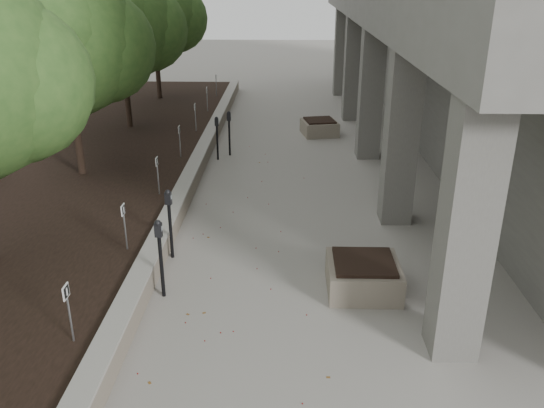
# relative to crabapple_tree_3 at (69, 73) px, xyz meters

# --- Properties ---
(ground) EXTENTS (90.00, 90.00, 0.00)m
(ground) POSITION_rel_crabapple_tree_3_xyz_m (4.80, -8.00, -3.12)
(ground) COLOR gray
(ground) RESTS_ON ground
(retaining_wall) EXTENTS (0.39, 26.00, 0.50)m
(retaining_wall) POSITION_rel_crabapple_tree_3_xyz_m (2.97, 1.00, -2.87)
(retaining_wall) COLOR gray
(retaining_wall) RESTS_ON ground
(planting_bed) EXTENTS (7.00, 26.00, 0.40)m
(planting_bed) POSITION_rel_crabapple_tree_3_xyz_m (-0.70, 1.00, -2.92)
(planting_bed) COLOR black
(planting_bed) RESTS_ON ground
(crabapple_tree_3) EXTENTS (4.60, 4.00, 5.44)m
(crabapple_tree_3) POSITION_rel_crabapple_tree_3_xyz_m (0.00, 0.00, 0.00)
(crabapple_tree_3) COLOR #2C501E
(crabapple_tree_3) RESTS_ON planting_bed
(crabapple_tree_4) EXTENTS (4.60, 4.00, 5.44)m
(crabapple_tree_4) POSITION_rel_crabapple_tree_3_xyz_m (0.00, 5.00, 0.00)
(crabapple_tree_4) COLOR #2C501E
(crabapple_tree_4) RESTS_ON planting_bed
(crabapple_tree_5) EXTENTS (4.60, 4.00, 5.44)m
(crabapple_tree_5) POSITION_rel_crabapple_tree_3_xyz_m (0.00, 10.00, 0.00)
(crabapple_tree_5) COLOR #2C501E
(crabapple_tree_5) RESTS_ON planting_bed
(parking_sign_2) EXTENTS (0.04, 0.22, 0.96)m
(parking_sign_2) POSITION_rel_crabapple_tree_3_xyz_m (2.45, -7.50, -2.24)
(parking_sign_2) COLOR black
(parking_sign_2) RESTS_ON planting_bed
(parking_sign_3) EXTENTS (0.04, 0.22, 0.96)m
(parking_sign_3) POSITION_rel_crabapple_tree_3_xyz_m (2.45, -4.50, -2.24)
(parking_sign_3) COLOR black
(parking_sign_3) RESTS_ON planting_bed
(parking_sign_4) EXTENTS (0.04, 0.22, 0.96)m
(parking_sign_4) POSITION_rel_crabapple_tree_3_xyz_m (2.45, -1.50, -2.24)
(parking_sign_4) COLOR black
(parking_sign_4) RESTS_ON planting_bed
(parking_sign_5) EXTENTS (0.04, 0.22, 0.96)m
(parking_sign_5) POSITION_rel_crabapple_tree_3_xyz_m (2.45, 1.50, -2.24)
(parking_sign_5) COLOR black
(parking_sign_5) RESTS_ON planting_bed
(parking_sign_6) EXTENTS (0.04, 0.22, 0.96)m
(parking_sign_6) POSITION_rel_crabapple_tree_3_xyz_m (2.45, 4.50, -2.24)
(parking_sign_6) COLOR black
(parking_sign_6) RESTS_ON planting_bed
(parking_sign_7) EXTENTS (0.04, 0.22, 0.96)m
(parking_sign_7) POSITION_rel_crabapple_tree_3_xyz_m (2.45, 7.50, -2.24)
(parking_sign_7) COLOR black
(parking_sign_7) RESTS_ON planting_bed
(parking_sign_8) EXTENTS (0.04, 0.22, 0.96)m
(parking_sign_8) POSITION_rel_crabapple_tree_3_xyz_m (2.45, 10.50, -2.24)
(parking_sign_8) COLOR black
(parking_sign_8) RESTS_ON planting_bed
(parking_meter_2) EXTENTS (0.15, 0.11, 1.53)m
(parking_meter_2) POSITION_rel_crabapple_tree_3_xyz_m (3.38, -5.58, -2.36)
(parking_meter_2) COLOR black
(parking_meter_2) RESTS_ON ground
(parking_meter_3) EXTENTS (0.16, 0.12, 1.51)m
(parking_meter_3) POSITION_rel_crabapple_tree_3_xyz_m (3.25, -4.07, -2.36)
(parking_meter_3) COLOR black
(parking_meter_3) RESTS_ON ground
(parking_meter_4) EXTENTS (0.15, 0.11, 1.45)m
(parking_meter_4) POSITION_rel_crabapple_tree_3_xyz_m (3.77, 2.99, -2.39)
(parking_meter_4) COLOR black
(parking_meter_4) RESTS_ON ground
(parking_meter_5) EXTENTS (0.15, 0.11, 1.39)m
(parking_meter_5) POSITION_rel_crabapple_tree_3_xyz_m (3.43, 2.52, -2.42)
(parking_meter_5) COLOR black
(parking_meter_5) RESTS_ON ground
(planter_front) EXTENTS (1.32, 1.32, 0.61)m
(planter_front) POSITION_rel_crabapple_tree_3_xyz_m (7.05, -5.26, -2.81)
(planter_front) COLOR gray
(planter_front) RESTS_ON ground
(planter_back) EXTENTS (1.42, 1.42, 0.56)m
(planter_back) POSITION_rel_crabapple_tree_3_xyz_m (6.80, 5.60, -2.84)
(planter_back) COLOR gray
(planter_back) RESTS_ON ground
(berry_scatter) EXTENTS (3.30, 14.10, 0.02)m
(berry_scatter) POSITION_rel_crabapple_tree_3_xyz_m (4.70, -3.00, -3.11)
(berry_scatter) COLOR maroon
(berry_scatter) RESTS_ON ground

